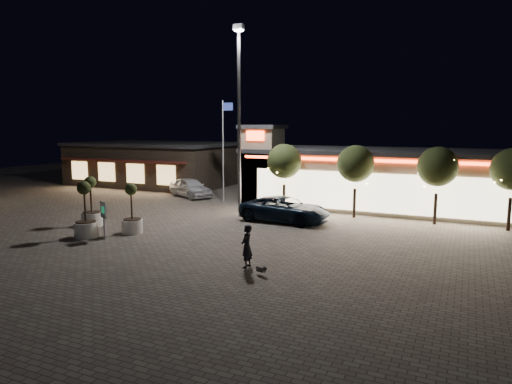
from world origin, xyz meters
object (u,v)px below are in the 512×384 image
at_px(pickup_truck, 285,209).
at_px(planter_mid, 86,220).
at_px(pedestrian, 247,246).
at_px(valet_sign, 104,213).
at_px(planter_left, 92,211).
at_px(white_sedan, 190,187).

distance_m(pickup_truck, planter_mid, 11.84).
bearing_deg(pickup_truck, pedestrian, -165.25).
distance_m(planter_mid, valet_sign, 1.33).
xyz_separation_m(pedestrian, valet_sign, (-9.05, 1.13, 0.50)).
height_order(pickup_truck, planter_left, planter_left).
relative_size(planter_left, planter_mid, 0.98).
height_order(white_sedan, pedestrian, pedestrian).
relative_size(planter_left, valet_sign, 1.49).
height_order(planter_left, planter_mid, planter_mid).
height_order(pickup_truck, valet_sign, valet_sign).
distance_m(pedestrian, planter_mid, 10.35).
bearing_deg(pedestrian, planter_left, -106.16).
distance_m(pickup_truck, white_sedan, 12.50).
bearing_deg(pedestrian, planter_mid, -96.67).
bearing_deg(white_sedan, pedestrian, -112.09).
height_order(planter_left, valet_sign, planter_left).
bearing_deg(planter_mid, valet_sign, 3.05).
relative_size(pedestrian, planter_left, 0.61).
distance_m(white_sedan, planter_mid, 14.64).
distance_m(white_sedan, pedestrian, 20.18).
xyz_separation_m(white_sedan, pedestrian, (12.97, -15.46, 0.11)).
bearing_deg(planter_mid, pedestrian, -5.90).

